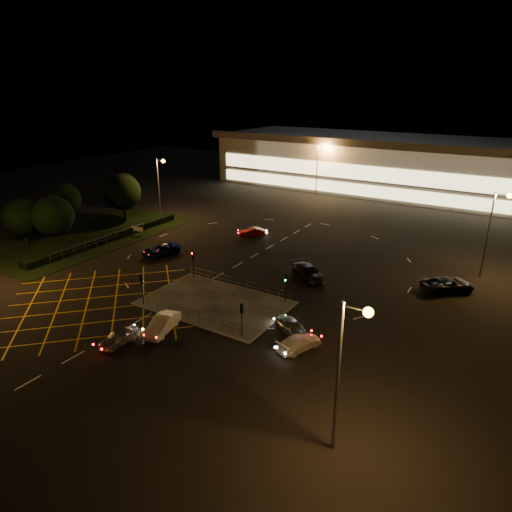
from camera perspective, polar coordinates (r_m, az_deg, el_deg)
The scene contains 26 objects.
ground at distance 49.48m, azimuth -5.64°, elevation -4.52°, with size 180.00×180.00×0.00m, color black.
pedestrian_island at distance 46.92m, azimuth -5.17°, elevation -5.89°, with size 14.00×9.00×0.12m, color #4C4944.
grass_verge at distance 72.39m, azimuth -20.59°, elevation 2.51°, with size 18.00×30.00×0.08m, color black.
hedge at distance 68.47m, azimuth -18.04°, elevation 2.23°, with size 2.00×26.00×1.00m, color black.
supermarket at distance 102.26m, azimuth 16.16°, elevation 11.07°, with size 72.00×26.50×10.50m.
streetlight_se at distance 26.67m, azimuth 11.27°, elevation -12.48°, with size 1.78×0.56×10.03m.
streetlight_nw at distance 75.29m, azimuth -11.89°, elevation 9.20°, with size 1.78×0.56×10.03m.
streetlight_ne at distance 57.18m, azimuth 27.64°, elevation 3.68°, with size 1.78×0.56×10.03m.
streetlight_far_left at distance 92.32m, azimuth 7.90°, elevation 11.50°, with size 1.78×0.56×10.03m.
signal_sw at distance 46.96m, azimuth -14.09°, elevation -3.33°, with size 0.28×0.30×3.15m.
signal_se at distance 39.86m, azimuth -1.78°, elevation -7.16°, with size 0.28×0.30×3.15m.
signal_nw at distance 52.31m, azimuth -7.89°, elevation -0.37°, with size 0.28×0.30×3.15m.
signal_ne at distance 46.04m, azimuth 3.74°, elevation -3.21°, with size 0.28×0.30×3.15m.
tree_a at distance 68.62m, azimuth -27.28°, elevation 4.31°, with size 5.04×5.04×6.86m.
tree_b at distance 74.36m, azimuth -22.95°, elevation 6.35°, with size 5.40×5.40×7.35m.
tree_c at distance 76.04m, azimuth -16.34°, elevation 7.68°, with size 5.76×5.76×7.84m.
tree_d at distance 84.52m, azimuth -16.04°, elevation 8.30°, with size 4.68×4.68×6.37m.
tree_e at distance 66.26m, azimuth -24.04°, elevation 4.59°, with size 5.40×5.40×7.35m.
car_near_silver at distance 41.47m, azimuth -16.79°, elevation -9.66°, with size 1.53×3.80×1.29m, color silver.
car_queue_white at distance 42.33m, azimuth -11.66°, elevation -8.36°, with size 1.56×4.47×1.47m, color white.
car_left_blue at distance 60.80m, azimuth -11.79°, elevation 0.75°, with size 2.36×5.12×1.42m, color #0B1247.
car_far_dkgrey at distance 52.64m, azimuth 6.53°, elevation -2.03°, with size 2.17×5.34×1.55m, color black.
car_right_silver at distance 41.33m, azimuth 4.52°, elevation -8.80°, with size 1.62×4.02×1.37m, color #9DA0A3.
car_circ_red at distance 67.15m, azimuth -0.45°, elevation 3.03°, with size 1.32×3.79×1.25m, color maroon.
car_east_grey at distance 53.30m, azimuth 22.86°, elevation -3.31°, with size 2.62×5.69×1.58m, color black.
car_approach_white at distance 39.23m, azimuth 5.38°, elevation -10.69°, with size 1.73×4.25×1.23m, color silver.
Camera 1 is at (27.69, -35.24, 20.97)m, focal length 32.00 mm.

